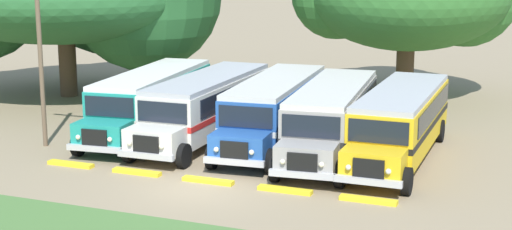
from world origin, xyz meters
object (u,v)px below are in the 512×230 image
Objects in this scene: parked_bus_slot_4 at (401,120)px; utility_pole at (40,54)px; parked_bus_slot_3 at (332,115)px; parked_bus_slot_2 at (275,107)px; parked_bus_slot_0 at (151,99)px; parked_bus_slot_1 at (207,104)px.

parked_bus_slot_4 is 1.42× the size of utility_pole.
parked_bus_slot_2 is at bearing -108.98° from parked_bus_slot_3.
parked_bus_slot_0 is 1.00× the size of parked_bus_slot_2.
parked_bus_slot_1 is at bearing -98.09° from parked_bus_slot_3.
utility_pole reaches higher than parked_bus_slot_4.
parked_bus_slot_2 and parked_bus_slot_4 have the same top height.
parked_bus_slot_0 is 6.11m from parked_bus_slot_2.
parked_bus_slot_4 is (2.90, 0.12, 0.00)m from parked_bus_slot_3.
utility_pole is at bearing -42.10° from parked_bus_slot_0.
parked_bus_slot_3 is 1.01× the size of parked_bus_slot_4.
parked_bus_slot_1 is at bearing 81.25° from parked_bus_slot_0.
parked_bus_slot_1 is 7.58m from utility_pole.
parked_bus_slot_3 is at bearing 71.95° from parked_bus_slot_2.
parked_bus_slot_2 is (6.10, 0.28, 0.00)m from parked_bus_slot_0.
parked_bus_slot_0 is at bearing -92.28° from parked_bus_slot_2.
parked_bus_slot_0 is 1.00× the size of parked_bus_slot_3.
parked_bus_slot_4 is at bearing 86.59° from parked_bus_slot_3.
parked_bus_slot_1 and parked_bus_slot_3 have the same top height.
parked_bus_slot_2 is 10.42m from utility_pole.
parked_bus_slot_0 is at bearing -91.80° from parked_bus_slot_4.
parked_bus_slot_1 and parked_bus_slot_2 have the same top height.
parked_bus_slot_2 is at bearing 86.64° from parked_bus_slot_0.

